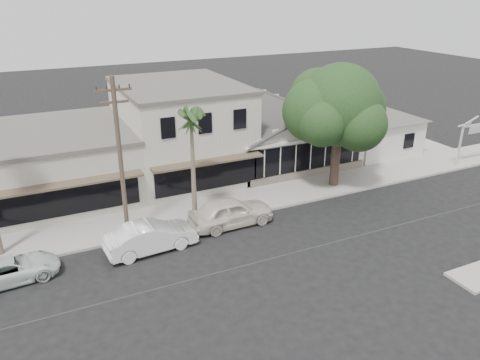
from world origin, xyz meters
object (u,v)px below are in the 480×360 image
utility_pole (120,158)px  car_2 (11,269)px  car_1 (151,237)px  shade_tree (337,107)px  car_0 (231,212)px

utility_pole → car_2: 7.39m
car_1 → car_2: (-6.72, 0.12, -0.19)m
shade_tree → car_0: bearing=-164.5°
car_2 → shade_tree: bearing=-86.2°
car_1 → car_2: size_ratio=1.10×
car_1 → utility_pole: bearing=21.8°
car_0 → shade_tree: size_ratio=0.58×
utility_pole → car_1: (0.84, -1.70, -4.00)m
utility_pole → car_2: size_ratio=2.06×
utility_pole → car_0: size_ratio=1.80×
car_0 → car_1: (-5.00, -0.79, -0.06)m
utility_pole → shade_tree: size_ratio=1.05×
utility_pole → car_1: bearing=-63.8°
car_1 → car_2: 6.72m
car_0 → car_2: car_0 is taller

